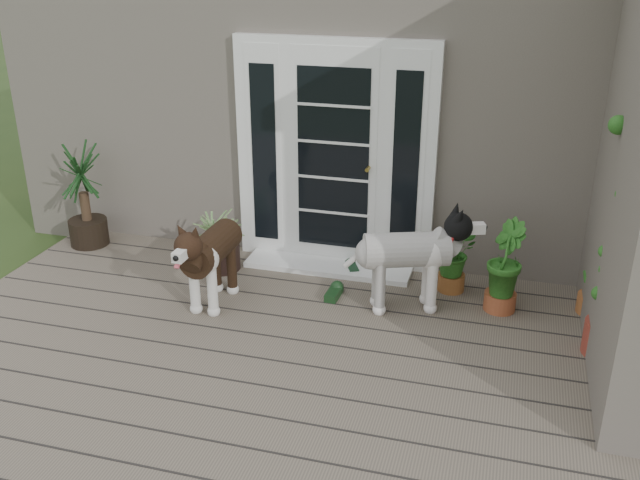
# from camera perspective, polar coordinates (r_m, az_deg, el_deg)

# --- Properties ---
(deck) EXTENTS (6.20, 4.60, 0.12)m
(deck) POSITION_cam_1_polar(r_m,az_deg,el_deg) (5.15, -3.07, -12.48)
(deck) COLOR #6B5B4C
(deck) RESTS_ON ground
(house_main) EXTENTS (7.40, 4.00, 3.10)m
(house_main) POSITION_cam_1_polar(r_m,az_deg,el_deg) (8.44, 6.15, 12.82)
(house_main) COLOR #665E54
(house_main) RESTS_ON ground
(door_unit) EXTENTS (1.90, 0.14, 2.15)m
(door_unit) POSITION_cam_1_polar(r_m,az_deg,el_deg) (6.61, 1.17, 6.85)
(door_unit) COLOR white
(door_unit) RESTS_ON deck
(door_step) EXTENTS (1.60, 0.40, 0.05)m
(door_step) POSITION_cam_1_polar(r_m,az_deg,el_deg) (6.81, 0.67, -2.12)
(door_step) COLOR white
(door_step) RESTS_ON deck
(brindle_dog) EXTENTS (0.41, 0.92, 0.76)m
(brindle_dog) POSITION_cam_1_polar(r_m,az_deg,el_deg) (6.10, -8.69, -1.85)
(brindle_dog) COLOR #322012
(brindle_dog) RESTS_ON deck
(white_dog) EXTENTS (1.04, 0.72, 0.80)m
(white_dog) POSITION_cam_1_polar(r_m,az_deg,el_deg) (5.98, 6.96, -2.10)
(white_dog) COLOR white
(white_dog) RESTS_ON deck
(spider_plant) EXTENTS (0.80, 0.80, 0.68)m
(spider_plant) POSITION_cam_1_polar(r_m,az_deg,el_deg) (6.75, -8.18, 0.33)
(spider_plant) COLOR #85A867
(spider_plant) RESTS_ON deck
(yucca) EXTENTS (0.85, 0.85, 1.07)m
(yucca) POSITION_cam_1_polar(r_m,az_deg,el_deg) (7.55, -18.59, 3.44)
(yucca) COLOR #113312
(yucca) RESTS_ON deck
(herb_a) EXTENTS (0.58, 0.58, 0.52)m
(herb_a) POSITION_cam_1_polar(r_m,az_deg,el_deg) (6.41, 10.68, -1.91)
(herb_a) COLOR #22611B
(herb_a) RESTS_ON deck
(herb_b) EXTENTS (0.45, 0.45, 0.60)m
(herb_b) POSITION_cam_1_polar(r_m,az_deg,el_deg) (6.15, 14.55, -3.02)
(herb_b) COLOR #245016
(herb_b) RESTS_ON deck
(herb_c) EXTENTS (0.39, 0.39, 0.51)m
(herb_c) POSITION_cam_1_polar(r_m,az_deg,el_deg) (6.37, 21.59, -3.47)
(herb_c) COLOR #154C18
(herb_c) RESTS_ON deck
(sapling) EXTENTS (0.73, 0.73, 1.88)m
(sapling) POSITION_cam_1_polar(r_m,az_deg,el_deg) (5.50, 23.47, -0.08)
(sapling) COLOR #1D631C
(sapling) RESTS_ON deck
(clog_left) EXTENTS (0.23, 0.30, 0.08)m
(clog_left) POSITION_cam_1_polar(r_m,az_deg,el_deg) (6.75, 2.61, -2.23)
(clog_left) COLOR #14341D
(clog_left) RESTS_ON deck
(clog_right) EXTENTS (0.16, 0.31, 0.09)m
(clog_right) POSITION_cam_1_polar(r_m,az_deg,el_deg) (6.27, 1.14, -4.26)
(clog_right) COLOR black
(clog_right) RESTS_ON deck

